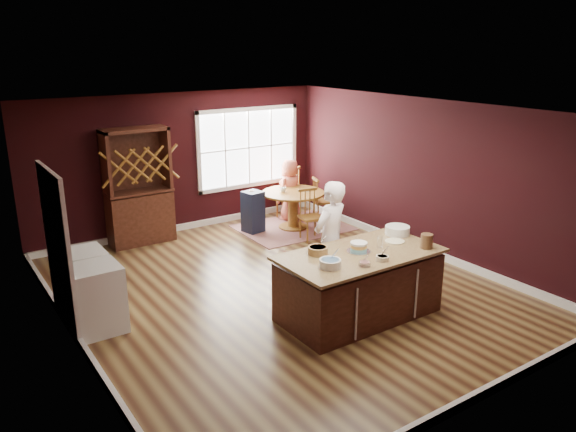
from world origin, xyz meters
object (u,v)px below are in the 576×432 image
at_px(chair_south, 311,215).
at_px(high_chair, 253,211).
at_px(chair_east, 323,199).
at_px(toddler, 252,191).
at_px(baker, 330,240).
at_px(hutch, 138,187).
at_px(washer, 97,299).
at_px(dining_table, 293,202).
at_px(layer_cake, 359,247).
at_px(seated_woman, 290,190).
at_px(kitchen_island, 359,286).
at_px(dryer, 83,282).
at_px(chair_north, 288,192).

relative_size(chair_south, high_chair, 1.14).
bearing_deg(chair_south, chair_east, 52.33).
bearing_deg(toddler, baker, -100.62).
distance_m(hutch, washer, 3.43).
relative_size(dining_table, high_chair, 1.46).
xyz_separation_m(dining_table, layer_cake, (-1.43, -3.59, 0.45)).
bearing_deg(toddler, seated_woman, 8.67).
relative_size(kitchen_island, dryer, 2.47).
xyz_separation_m(chair_east, toddler, (-1.53, 0.32, 0.34)).
height_order(seated_woman, toddler, seated_woman).
distance_m(dining_table, dryer, 4.70).
bearing_deg(high_chair, chair_east, -17.87).
bearing_deg(hutch, baker, -68.85).
xyz_separation_m(chair_east, dryer, (-5.26, -1.44, -0.03)).
distance_m(chair_east, toddler, 1.60).
height_order(kitchen_island, seated_woman, seated_woman).
xyz_separation_m(dining_table, chair_north, (0.35, 0.71, 0.01)).
height_order(dining_table, high_chair, high_chair).
bearing_deg(toddler, chair_south, -60.72).
distance_m(kitchen_island, hutch, 4.77).
height_order(layer_cake, chair_north, chair_north).
distance_m(dining_table, layer_cake, 3.89).
distance_m(toddler, hutch, 2.16).
bearing_deg(layer_cake, dryer, 144.50).
bearing_deg(chair_east, dryer, 125.03).
distance_m(chair_south, high_chair, 1.22).
height_order(kitchen_island, dryer, kitchen_island).
height_order(high_chair, washer, washer).
relative_size(layer_cake, dryer, 0.36).
height_order(layer_cake, chair_south, layer_cake).
distance_m(seated_woman, high_chair, 1.11).
xyz_separation_m(dining_table, hutch, (-2.82, 0.89, 0.54)).
bearing_deg(dining_table, dryer, -162.57).
xyz_separation_m(layer_cake, chair_east, (2.20, 3.62, -0.51)).
bearing_deg(hutch, dining_table, -17.55).
relative_size(baker, hutch, 0.81).
distance_m(chair_south, chair_north, 1.56).
relative_size(baker, chair_east, 1.85).
xyz_separation_m(baker, chair_north, (1.70, 3.60, -0.32)).
bearing_deg(dryer, chair_north, 23.67).
bearing_deg(seated_woman, toddler, -8.60).
bearing_deg(washer, chair_south, 16.25).
height_order(chair_east, dryer, chair_east).
xyz_separation_m(baker, chair_east, (2.14, 2.93, -0.40)).
relative_size(high_chair, washer, 0.96).
distance_m(high_chair, hutch, 2.23).
bearing_deg(kitchen_island, chair_east, 58.87).
bearing_deg(washer, high_chair, 31.80).
xyz_separation_m(layer_cake, seated_woman, (1.69, 4.09, -0.34)).
relative_size(chair_east, washer, 1.06).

